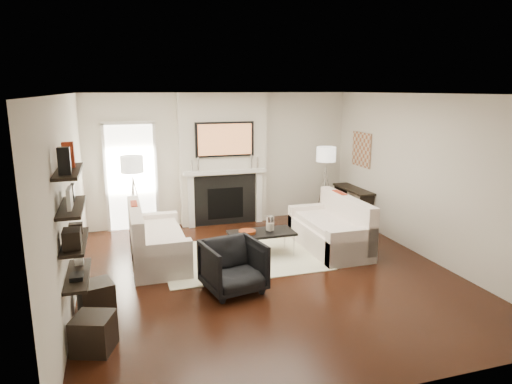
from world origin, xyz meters
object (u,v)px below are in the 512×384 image
object	(u,v)px
lamp_left_shade	(132,164)
ottoman_near	(96,297)
loveseat_left_base	(158,249)
loveseat_right_base	(329,237)
armchair	(233,264)
coffee_table	(262,233)
lamp_right_shade	(326,154)

from	to	relation	value
lamp_left_shade	ottoman_near	size ratio (longest dim) A/B	1.00
loveseat_left_base	loveseat_right_base	size ratio (longest dim) A/B	1.00
armchair	loveseat_right_base	bearing A→B (deg)	19.00
loveseat_right_base	armchair	bearing A→B (deg)	-149.99
coffee_table	lamp_right_shade	xyz separation A→B (m)	(1.91, 1.55, 1.05)
coffee_table	armchair	size ratio (longest dim) A/B	1.39
coffee_table	ottoman_near	size ratio (longest dim) A/B	2.75
loveseat_right_base	coffee_table	xyz separation A→B (m)	(-1.24, 0.02, 0.19)
loveseat_right_base	ottoman_near	world-z (taller)	loveseat_right_base
loveseat_left_base	lamp_right_shade	distance (m)	4.02
armchair	lamp_left_shade	distance (m)	3.05
loveseat_right_base	coffee_table	size ratio (longest dim) A/B	1.64
loveseat_left_base	ottoman_near	bearing A→B (deg)	-120.68
coffee_table	ottoman_near	bearing A→B (deg)	-153.49
coffee_table	loveseat_right_base	bearing A→B (deg)	-0.83
loveseat_left_base	lamp_left_shade	distance (m)	1.72
armchair	loveseat_left_base	bearing A→B (deg)	110.61
loveseat_left_base	lamp_left_shade	size ratio (longest dim) A/B	4.50
loveseat_right_base	lamp_right_shade	xyz separation A→B (m)	(0.66, 1.56, 1.24)
coffee_table	lamp_right_shade	world-z (taller)	lamp_right_shade
loveseat_left_base	lamp_left_shade	world-z (taller)	lamp_left_shade
loveseat_left_base	lamp_left_shade	xyz separation A→B (m)	(-0.30, 1.16, 1.24)
lamp_left_shade	lamp_right_shade	size ratio (longest dim) A/B	1.00
loveseat_left_base	ottoman_near	world-z (taller)	loveseat_left_base
ottoman_near	loveseat_right_base	bearing A→B (deg)	18.43
loveseat_right_base	lamp_left_shade	distance (m)	3.75
armchair	lamp_right_shade	size ratio (longest dim) A/B	1.98
loveseat_right_base	armchair	world-z (taller)	armchair
lamp_right_shade	ottoman_near	size ratio (longest dim) A/B	1.00
ottoman_near	lamp_left_shade	bearing A→B (deg)	77.11
loveseat_left_base	lamp_left_shade	bearing A→B (deg)	104.55
loveseat_left_base	armchair	distance (m)	1.71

